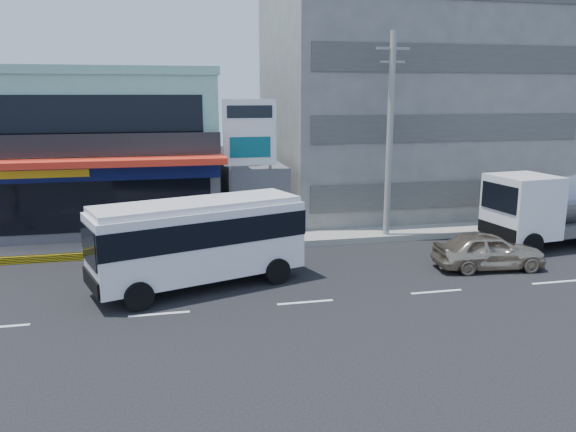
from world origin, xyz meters
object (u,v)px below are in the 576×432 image
(concrete_building, at_px, (404,96))
(satellite_dish, at_px, (255,163))
(minibus, at_px, (198,236))
(tanker_truck, at_px, (567,206))
(shop_building, at_px, (100,153))
(sedan, at_px, (489,251))
(billboard, at_px, (250,140))
(utility_pole_near, at_px, (390,136))

(concrete_building, relative_size, satellite_dish, 10.67)
(minibus, distance_m, tanker_truck, 17.86)
(satellite_dish, relative_size, minibus, 0.18)
(shop_building, bearing_deg, tanker_truck, -22.10)
(concrete_building, xyz_separation_m, sedan, (-1.61, -12.86, -6.23))
(shop_building, xyz_separation_m, satellite_dish, (8.00, -2.95, -0.42))
(billboard, bearing_deg, concrete_building, 28.92)
(concrete_building, relative_size, minibus, 1.94)
(shop_building, xyz_separation_m, sedan, (16.39, -11.80, -3.23))
(tanker_truck, bearing_deg, shop_building, 157.90)
(shop_building, height_order, satellite_dish, shop_building)
(concrete_building, height_order, satellite_dish, concrete_building)
(shop_building, xyz_separation_m, tanker_truck, (22.20, -9.01, -2.13))
(tanker_truck, bearing_deg, utility_pole_near, 163.24)
(shop_building, bearing_deg, billboard, -32.32)
(satellite_dish, xyz_separation_m, minibus, (-3.49, -8.50, -1.61))
(sedan, bearing_deg, billboard, 57.05)
(shop_building, height_order, concrete_building, concrete_building)
(satellite_dish, height_order, utility_pole_near, utility_pole_near)
(shop_building, bearing_deg, sedan, -35.76)
(billboard, xyz_separation_m, sedan, (8.89, -7.06, -4.16))
(concrete_building, xyz_separation_m, utility_pole_near, (-4.00, -7.60, -1.85))
(concrete_building, bearing_deg, utility_pole_near, -117.76)
(utility_pole_near, relative_size, tanker_truck, 1.10)
(concrete_building, distance_m, tanker_truck, 12.06)
(satellite_dish, xyz_separation_m, billboard, (-0.50, -1.80, 1.35))
(minibus, bearing_deg, utility_pole_near, 27.30)
(shop_building, relative_size, concrete_building, 0.77)
(billboard, bearing_deg, utility_pole_near, -15.48)
(utility_pole_near, distance_m, sedan, 7.25)
(utility_pole_near, relative_size, sedan, 2.21)
(utility_pole_near, distance_m, minibus, 11.15)
(shop_building, height_order, utility_pole_near, utility_pole_near)
(shop_building, relative_size, satellite_dish, 8.27)
(shop_building, xyz_separation_m, minibus, (4.51, -11.45, -2.03))
(billboard, bearing_deg, minibus, -114.07)
(sedan, height_order, tanker_truck, tanker_truck)
(billboard, relative_size, tanker_truck, 0.76)
(shop_building, distance_m, billboard, 8.92)
(concrete_building, distance_m, satellite_dish, 11.30)
(billboard, relative_size, minibus, 0.84)
(satellite_dish, bearing_deg, minibus, -112.34)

